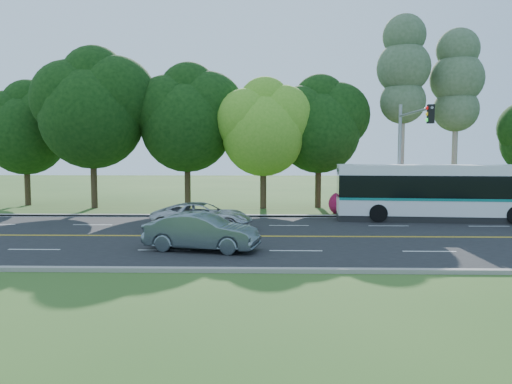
{
  "coord_description": "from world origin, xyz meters",
  "views": [
    {
      "loc": [
        -1.66,
        -23.95,
        4.17
      ],
      "look_at": [
        -2.29,
        2.0,
        2.01
      ],
      "focal_mm": 35.0,
      "sensor_mm": 36.0,
      "label": 1
    }
  ],
  "objects_px": {
    "transit_bus": "(445,193)",
    "suv": "(203,216)",
    "sedan": "(202,232)",
    "traffic_signal": "(408,142)"
  },
  "relations": [
    {
      "from": "suv",
      "to": "sedan",
      "type": "bearing_deg",
      "value": -169.68
    },
    {
      "from": "sedan",
      "to": "traffic_signal",
      "type": "bearing_deg",
      "value": -39.17
    },
    {
      "from": "sedan",
      "to": "suv",
      "type": "relative_size",
      "value": 0.91
    },
    {
      "from": "traffic_signal",
      "to": "suv",
      "type": "relative_size",
      "value": 1.34
    },
    {
      "from": "traffic_signal",
      "to": "suv",
      "type": "xyz_separation_m",
      "value": [
        -11.56,
        -3.67,
        -3.93
      ]
    },
    {
      "from": "transit_bus",
      "to": "suv",
      "type": "xyz_separation_m",
      "value": [
        -13.91,
        -4.03,
        -0.91
      ]
    },
    {
      "from": "transit_bus",
      "to": "suv",
      "type": "distance_m",
      "value": 14.51
    },
    {
      "from": "traffic_signal",
      "to": "transit_bus",
      "type": "xyz_separation_m",
      "value": [
        2.35,
        0.37,
        -3.01
      ]
    },
    {
      "from": "traffic_signal",
      "to": "sedan",
      "type": "relative_size",
      "value": 1.48
    },
    {
      "from": "transit_bus",
      "to": "suv",
      "type": "height_order",
      "value": "transit_bus"
    }
  ]
}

